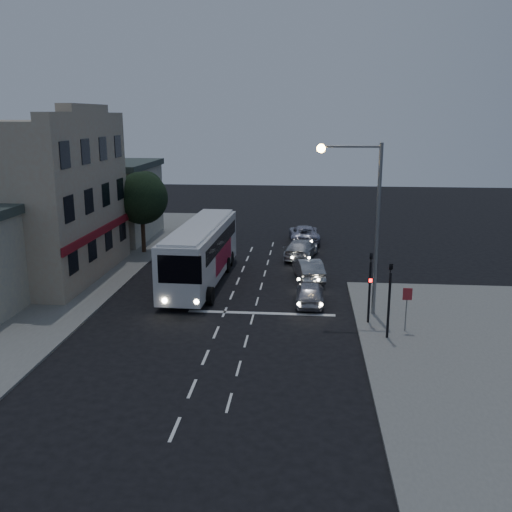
# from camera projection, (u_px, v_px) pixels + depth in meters

# --- Properties ---
(ground) EXTENTS (120.00, 120.00, 0.00)m
(ground) POSITION_uv_depth(u_px,v_px,m) (219.00, 325.00, 29.15)
(ground) COLOR black
(sidewalk_near) EXTENTS (12.00, 24.00, 0.12)m
(sidewalk_near) POSITION_uv_depth(u_px,v_px,m) (508.00, 367.00, 24.14)
(sidewalk_near) COLOR slate
(sidewalk_near) RESTS_ON ground
(sidewalk_far) EXTENTS (12.00, 50.00, 0.12)m
(sidewalk_far) POSITION_uv_depth(u_px,v_px,m) (45.00, 275.00, 38.00)
(sidewalk_far) COLOR slate
(sidewalk_far) RESTS_ON ground
(road_markings) EXTENTS (8.00, 30.55, 0.01)m
(road_markings) POSITION_uv_depth(u_px,v_px,m) (250.00, 305.00, 32.24)
(road_markings) COLOR silver
(road_markings) RESTS_ON ground
(tour_bus) EXTENTS (2.97, 12.42, 3.79)m
(tour_bus) POSITION_uv_depth(u_px,v_px,m) (201.00, 251.00, 36.15)
(tour_bus) COLOR silver
(tour_bus) RESTS_ON ground
(car_suv) EXTENTS (1.60, 3.91, 1.33)m
(car_suv) POSITION_uv_depth(u_px,v_px,m) (310.00, 293.00, 32.27)
(car_suv) COLOR #A4A3AD
(car_suv) RESTS_ON ground
(car_sedan_a) EXTENTS (2.22, 4.45, 1.40)m
(car_sedan_a) POSITION_uv_depth(u_px,v_px,m) (308.00, 269.00, 37.10)
(car_sedan_a) COLOR #9E9E9E
(car_sedan_a) RESTS_ON ground
(car_sedan_b) EXTENTS (2.83, 5.14, 1.41)m
(car_sedan_b) POSITION_uv_depth(u_px,v_px,m) (301.00, 249.00, 42.74)
(car_sedan_b) COLOR #B5B7BB
(car_sedan_b) RESTS_ON ground
(car_sedan_c) EXTENTS (2.71, 5.33, 1.44)m
(car_sedan_c) POSITION_uv_depth(u_px,v_px,m) (304.00, 234.00, 48.06)
(car_sedan_c) COLOR #A3A4B8
(car_sedan_c) RESTS_ON ground
(traffic_signal_main) EXTENTS (0.25, 0.35, 4.10)m
(traffic_signal_main) POSITION_uv_depth(u_px,v_px,m) (370.00, 279.00, 28.66)
(traffic_signal_main) COLOR black
(traffic_signal_main) RESTS_ON sidewalk_near
(traffic_signal_side) EXTENTS (0.18, 0.15, 4.10)m
(traffic_signal_side) POSITION_uv_depth(u_px,v_px,m) (390.00, 291.00, 26.69)
(traffic_signal_side) COLOR black
(traffic_signal_side) RESTS_ON sidewalk_near
(regulatory_sign) EXTENTS (0.45, 0.12, 2.20)m
(regulatory_sign) POSITION_uv_depth(u_px,v_px,m) (407.00, 302.00, 27.73)
(regulatory_sign) COLOR slate
(regulatory_sign) RESTS_ON sidewalk_near
(streetlight) EXTENTS (3.32, 0.44, 9.00)m
(streetlight) POSITION_uv_depth(u_px,v_px,m) (365.00, 210.00, 29.27)
(streetlight) COLOR slate
(streetlight) RESTS_ON sidewalk_near
(main_building) EXTENTS (10.12, 12.00, 11.00)m
(main_building) POSITION_uv_depth(u_px,v_px,m) (23.00, 199.00, 36.85)
(main_building) COLOR #9E856C
(main_building) RESTS_ON sidewalk_far
(low_building_north) EXTENTS (9.40, 9.40, 6.50)m
(low_building_north) POSITION_uv_depth(u_px,v_px,m) (98.00, 200.00, 48.84)
(low_building_north) COLOR gray
(low_building_north) RESTS_ON sidewalk_far
(street_tree) EXTENTS (4.00, 4.00, 6.20)m
(street_tree) POSITION_uv_depth(u_px,v_px,m) (141.00, 196.00, 43.31)
(street_tree) COLOR black
(street_tree) RESTS_ON sidewalk_far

